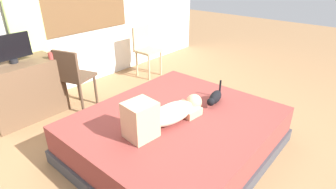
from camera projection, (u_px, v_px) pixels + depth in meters
name	position (u px, v px, depth m)	size (l,w,h in m)	color
ground_plane	(194.00, 149.00, 2.92)	(16.00, 16.00, 0.00)	olive
bed	(176.00, 134.00, 2.81)	(2.02, 1.76, 0.43)	#38383D
person_lying	(164.00, 114.00, 2.53)	(0.94, 0.34, 0.34)	#CCB299
cat	(215.00, 98.00, 2.95)	(0.35, 0.16, 0.21)	black
desk	(23.00, 90.00, 3.43)	(0.90, 0.56, 0.74)	brown
tv_monitor	(10.00, 48.00, 3.17)	(0.48, 0.10, 0.35)	black
cup	(51.00, 55.00, 3.37)	(0.07, 0.07, 0.09)	#B23D38
chair_by_desk	(73.00, 75.00, 3.51)	(0.48, 0.48, 0.86)	#4C3828
chair_spare	(145.00, 47.00, 4.68)	(0.38, 0.38, 0.86)	tan
curtain_left	(23.00, 11.00, 3.41)	(0.44, 0.06, 2.56)	#ADCC75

